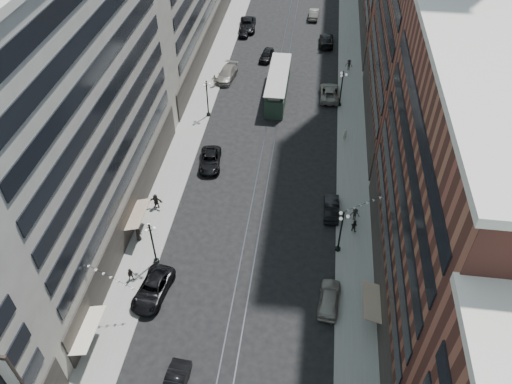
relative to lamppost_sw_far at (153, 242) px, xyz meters
The scene contains 31 objects.
ground 33.44m from the lamppost_sw_far, 73.96° to the left, with size 220.00×220.00×0.00m, color black.
sidewalk_west 42.15m from the lamppost_sw_far, 92.45° to the left, with size 4.00×180.00×0.15m, color gray.
sidewalk_east 46.70m from the lamppost_sw_far, 64.31° to the left, with size 4.00×180.00×0.15m, color gray.
rail_west 42.96m from the lamppost_sw_far, 78.56° to the left, with size 0.12×180.00×0.02m, color #2D2D33.
rail_east 43.26m from the lamppost_sw_far, 76.74° to the left, with size 0.12×180.00×0.02m, color #2D2D33.
building_west_mid 14.31m from the lamppost_sw_far, 147.34° to the left, with size 8.00×36.00×28.00m, color #A9A496.
building_east_mid 27.67m from the lamppost_sw_far, ahead, with size 8.00×30.00×24.00m, color brown.
lamppost_sw_far is the anchor object (origin of this frame).
lamppost_sw_mid 27.00m from the lamppost_sw_far, 90.00° to the left, with size 1.03×1.14×5.52m.
lamppost_se_far 18.83m from the lamppost_sw_far, 12.26° to the left, with size 1.03×1.14×5.52m.
lamppost_se_mid 36.91m from the lamppost_sw_far, 60.10° to the left, with size 1.03×1.14×5.52m.
streetcar 34.96m from the lamppost_sw_far, 74.73° to the left, with size 2.90×13.12×3.63m.
car_2 4.56m from the lamppost_sw_far, 78.30° to the right, with size 2.67×5.78×1.61m, color black.
car_4 17.96m from the lamppost_sw_far, ahead, with size 1.95×4.85×1.65m, color gray.
pedestrian_2 3.78m from the lamppost_sw_far, 124.78° to the right, with size 0.75×0.41×1.55m, color black.
car_7 16.59m from the lamppost_sw_far, 81.60° to the left, with size 2.53×5.50×1.53m, color black.
car_8 37.74m from the lamppost_sw_far, 88.78° to the left, with size 2.40×5.90×1.71m, color gray.
car_9 53.55m from the lamppost_sw_far, 88.76° to the left, with size 1.71×4.26×1.45m, color black.
car_10 20.18m from the lamppost_sw_far, 28.61° to the left, with size 1.62×4.66×1.54m, color black.
car_11 38.21m from the lamppost_sw_far, 63.71° to the left, with size 2.74×5.93×1.65m, color gray.
car_12 53.98m from the lamppost_sw_far, 72.74° to the left, with size 2.38×5.86×1.70m, color black.
car_13 45.37m from the lamppost_sw_far, 82.07° to the left, with size 1.82×4.52×1.54m, color black.
car_14 63.95m from the lamppost_sw_far, 77.94° to the left, with size 1.73×4.96×1.63m, color #67645B.
pedestrian_5 8.41m from the lamppost_sw_far, 105.48° to the left, with size 1.71×0.49×1.84m, color black.
pedestrian_6 35.19m from the lamppost_sw_far, 90.99° to the left, with size 1.09×0.49×1.85m, color beige.
pedestrian_7 21.35m from the lamppost_sw_far, 19.23° to the left, with size 0.74×0.41×1.53m, color black.
pedestrian_8 30.42m from the lamppost_sw_far, 50.95° to the left, with size 0.59×0.39×1.61m, color #C0B69F.
pedestrian_9 47.12m from the lamppost_sw_far, 65.14° to the left, with size 1.14×0.47×1.76m, color black.
car_extra_1 56.09m from the lamppost_sw_far, 88.49° to the left, with size 2.85×6.18×1.72m, color black.
pedestrian_extra_0 22.07m from the lamppost_sw_far, 23.34° to the left, with size 1.05×0.43×1.62m, color black.
pedestrian_extra_1 4.37m from the lamppost_sw_far, 134.03° to the left, with size 0.76×0.41×1.55m, color black.
Camera 1 is at (5.11, -3.27, 39.90)m, focal length 35.00 mm.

